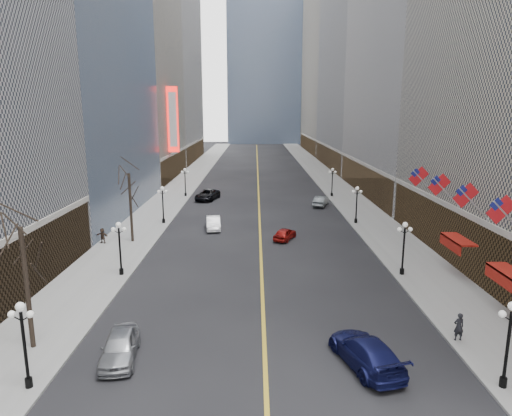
{
  "coord_description": "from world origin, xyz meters",
  "views": [
    {
      "loc": [
        -0.53,
        -6.33,
        13.62
      ],
      "look_at": [
        -0.5,
        15.75,
        8.9
      ],
      "focal_mm": 32.0,
      "sensor_mm": 36.0,
      "label": 1
    }
  ],
  "objects_px": {
    "streetlamp_east_0": "(509,336)",
    "ped_ne_corner": "(459,327)",
    "car_nb_near": "(120,346)",
    "streetlamp_west_0": "(23,336)",
    "car_nb_far": "(207,195)",
    "car_sb_near": "(366,352)",
    "streetlamp_west_3": "(185,179)",
    "car_sb_mid": "(285,234)",
    "streetlamp_east_1": "(404,243)",
    "streetlamp_west_1": "(120,243)",
    "streetlamp_east_2": "(357,201)",
    "streetlamp_east_3": "(332,179)",
    "streetlamp_west_2": "(163,201)",
    "car_nb_mid": "(213,223)",
    "car_sb_far": "(321,201)"
  },
  "relations": [
    {
      "from": "streetlamp_east_1",
      "to": "ped_ne_corner",
      "type": "xyz_separation_m",
      "value": [
        -0.2,
        -11.27,
        -1.89
      ]
    },
    {
      "from": "streetlamp_west_2",
      "to": "car_sb_far",
      "type": "height_order",
      "value": "streetlamp_west_2"
    },
    {
      "from": "streetlamp_west_2",
      "to": "car_nb_far",
      "type": "bearing_deg",
      "value": 76.22
    },
    {
      "from": "streetlamp_west_3",
      "to": "car_sb_mid",
      "type": "distance_m",
      "value": 28.95
    },
    {
      "from": "streetlamp_east_1",
      "to": "streetlamp_east_2",
      "type": "xyz_separation_m",
      "value": [
        0.0,
        18.0,
        0.0
      ]
    },
    {
      "from": "streetlamp_east_1",
      "to": "car_sb_mid",
      "type": "relative_size",
      "value": 1.18
    },
    {
      "from": "streetlamp_west_0",
      "to": "car_nb_far",
      "type": "bearing_deg",
      "value": 85.61
    },
    {
      "from": "streetlamp_east_0",
      "to": "car_sb_far",
      "type": "relative_size",
      "value": 1.01
    },
    {
      "from": "streetlamp_west_3",
      "to": "car_nb_near",
      "type": "xyz_separation_m",
      "value": [
        3.72,
        -49.14,
        -2.11
      ]
    },
    {
      "from": "streetlamp_west_2",
      "to": "car_sb_near",
      "type": "height_order",
      "value": "streetlamp_west_2"
    },
    {
      "from": "streetlamp_west_3",
      "to": "ped_ne_corner",
      "type": "distance_m",
      "value": 52.78
    },
    {
      "from": "streetlamp_east_1",
      "to": "car_nb_near",
      "type": "xyz_separation_m",
      "value": [
        -19.88,
        -13.14,
        -2.11
      ]
    },
    {
      "from": "streetlamp_west_3",
      "to": "car_nb_mid",
      "type": "bearing_deg",
      "value": -72.85
    },
    {
      "from": "streetlamp_east_1",
      "to": "car_nb_near",
      "type": "distance_m",
      "value": 23.92
    },
    {
      "from": "streetlamp_east_0",
      "to": "car_nb_near",
      "type": "xyz_separation_m",
      "value": [
        -19.88,
        2.86,
        -2.11
      ]
    },
    {
      "from": "car_sb_near",
      "to": "car_sb_far",
      "type": "relative_size",
      "value": 1.26
    },
    {
      "from": "streetlamp_east_1",
      "to": "streetlamp_west_3",
      "type": "distance_m",
      "value": 43.05
    },
    {
      "from": "car_nb_near",
      "to": "streetlamp_east_3",
      "type": "bearing_deg",
      "value": 60.69
    },
    {
      "from": "streetlamp_east_3",
      "to": "ped_ne_corner",
      "type": "distance_m",
      "value": 47.31
    },
    {
      "from": "streetlamp_east_0",
      "to": "car_sb_near",
      "type": "height_order",
      "value": "streetlamp_east_0"
    },
    {
      "from": "streetlamp_east_1",
      "to": "ped_ne_corner",
      "type": "distance_m",
      "value": 11.43
    },
    {
      "from": "car_sb_mid",
      "to": "car_sb_far",
      "type": "height_order",
      "value": "car_sb_far"
    },
    {
      "from": "streetlamp_east_1",
      "to": "streetlamp_west_2",
      "type": "distance_m",
      "value": 29.68
    },
    {
      "from": "car_nb_far",
      "to": "streetlamp_west_3",
      "type": "bearing_deg",
      "value": 159.57
    },
    {
      "from": "streetlamp_east_2",
      "to": "car_sb_far",
      "type": "height_order",
      "value": "streetlamp_east_2"
    },
    {
      "from": "streetlamp_west_1",
      "to": "streetlamp_east_1",
      "type": "bearing_deg",
      "value": 0.0
    },
    {
      "from": "streetlamp_west_1",
      "to": "ped_ne_corner",
      "type": "height_order",
      "value": "streetlamp_west_1"
    },
    {
      "from": "car_sb_mid",
      "to": "streetlamp_east_1",
      "type": "bearing_deg",
      "value": 154.56
    },
    {
      "from": "car_nb_near",
      "to": "streetlamp_east_0",
      "type": "bearing_deg",
      "value": -15.48
    },
    {
      "from": "streetlamp_west_1",
      "to": "car_sb_near",
      "type": "height_order",
      "value": "streetlamp_west_1"
    },
    {
      "from": "streetlamp_east_0",
      "to": "streetlamp_west_3",
      "type": "bearing_deg",
      "value": 114.41
    },
    {
      "from": "streetlamp_west_1",
      "to": "streetlamp_west_2",
      "type": "xyz_separation_m",
      "value": [
        0.0,
        18.0,
        0.0
      ]
    },
    {
      "from": "streetlamp_east_2",
      "to": "streetlamp_east_3",
      "type": "xyz_separation_m",
      "value": [
        0.0,
        18.0,
        0.0
      ]
    },
    {
      "from": "streetlamp_west_3",
      "to": "car_nb_mid",
      "type": "height_order",
      "value": "streetlamp_west_3"
    },
    {
      "from": "streetlamp_west_1",
      "to": "streetlamp_west_3",
      "type": "bearing_deg",
      "value": 90.0
    },
    {
      "from": "car_nb_far",
      "to": "ped_ne_corner",
      "type": "distance_m",
      "value": 48.85
    },
    {
      "from": "car_nb_near",
      "to": "car_sb_near",
      "type": "xyz_separation_m",
      "value": [
        13.55,
        -0.67,
        0.03
      ]
    },
    {
      "from": "car_nb_far",
      "to": "streetlamp_east_0",
      "type": "bearing_deg",
      "value": -54.89
    },
    {
      "from": "streetlamp_east_1",
      "to": "ped_ne_corner",
      "type": "relative_size",
      "value": 2.61
    },
    {
      "from": "streetlamp_east_0",
      "to": "ped_ne_corner",
      "type": "xyz_separation_m",
      "value": [
        -0.2,
        4.73,
        -1.89
      ]
    },
    {
      "from": "streetlamp_west_2",
      "to": "car_sb_mid",
      "type": "distance_m",
      "value": 16.2
    },
    {
      "from": "streetlamp_east_3",
      "to": "car_nb_near",
      "type": "xyz_separation_m",
      "value": [
        -19.88,
        -49.14,
        -2.11
      ]
    },
    {
      "from": "streetlamp_east_0",
      "to": "streetlamp_east_2",
      "type": "bearing_deg",
      "value": 90.0
    },
    {
      "from": "ped_ne_corner",
      "to": "car_nb_mid",
      "type": "bearing_deg",
      "value": -62.59
    },
    {
      "from": "streetlamp_west_1",
      "to": "car_nb_near",
      "type": "distance_m",
      "value": 13.82
    },
    {
      "from": "streetlamp_west_0",
      "to": "ped_ne_corner",
      "type": "height_order",
      "value": "streetlamp_west_0"
    },
    {
      "from": "streetlamp_east_0",
      "to": "streetlamp_west_1",
      "type": "xyz_separation_m",
      "value": [
        -23.6,
        16.0,
        0.0
      ]
    },
    {
      "from": "car_sb_mid",
      "to": "streetlamp_west_2",
      "type": "bearing_deg",
      "value": -0.98
    },
    {
      "from": "streetlamp_west_1",
      "to": "car_sb_far",
      "type": "relative_size",
      "value": 1.01
    },
    {
      "from": "streetlamp_east_2",
      "to": "ped_ne_corner",
      "type": "bearing_deg",
      "value": -90.39
    }
  ]
}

